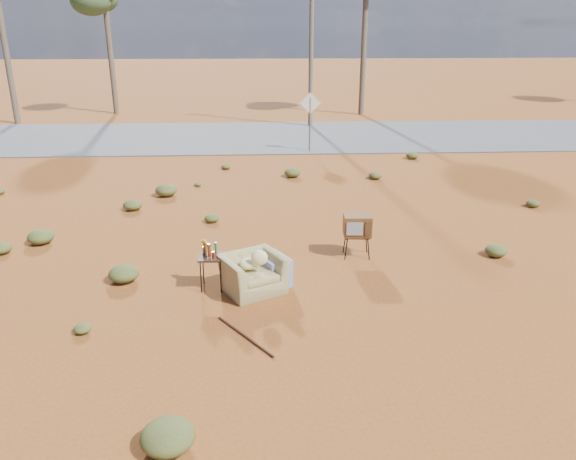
{
  "coord_description": "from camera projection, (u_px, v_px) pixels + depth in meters",
  "views": [
    {
      "loc": [
        -0.35,
        -8.73,
        4.57
      ],
      "look_at": [
        0.16,
        1.42,
        0.8
      ],
      "focal_mm": 35.0,
      "sensor_mm": 36.0,
      "label": 1
    }
  ],
  "objects": [
    {
      "name": "rusty_bar",
      "position": [
        245.0,
        336.0,
        8.66
      ],
      "size": [
        0.89,
        1.22,
        0.04
      ],
      "primitive_type": "cylinder",
      "rotation": [
        0.0,
        1.57,
        -0.95
      ],
      "color": "#491F13",
      "rests_on": "ground"
    },
    {
      "name": "armchair",
      "position": [
        257.0,
        268.0,
        10.08
      ],
      "size": [
        1.35,
        1.26,
        0.91
      ],
      "rotation": [
        0.0,
        0.0,
        0.49
      ],
      "color": "#958451",
      "rests_on": "ground"
    },
    {
      "name": "road_sign",
      "position": [
        310.0,
        111.0,
        20.57
      ],
      "size": [
        0.78,
        0.06,
        2.19
      ],
      "color": "brown",
      "rests_on": "ground"
    },
    {
      "name": "utility_pole_center",
      "position": [
        311.0,
        33.0,
        24.82
      ],
      "size": [
        1.4,
        0.2,
        8.0
      ],
      "color": "brown",
      "rests_on": "ground"
    },
    {
      "name": "tv_unit",
      "position": [
        357.0,
        226.0,
        11.45
      ],
      "size": [
        0.58,
        0.48,
        0.9
      ],
      "rotation": [
        0.0,
        0.0,
        -0.06
      ],
      "color": "black",
      "rests_on": "ground"
    },
    {
      "name": "scrub_patch",
      "position": [
        242.0,
        214.0,
        13.82
      ],
      "size": [
        17.49,
        8.07,
        0.33
      ],
      "color": "#505625",
      "rests_on": "ground"
    },
    {
      "name": "side_table",
      "position": [
        209.0,
        254.0,
        10.07
      ],
      "size": [
        0.45,
        0.45,
        0.9
      ],
      "rotation": [
        0.0,
        0.0,
        -0.03
      ],
      "color": "#331F12",
      "rests_on": "ground"
    },
    {
      "name": "ground",
      "position": [
        283.0,
        301.0,
        9.78
      ],
      "size": [
        140.0,
        140.0,
        0.0
      ],
      "primitive_type": "plane",
      "color": "#93491D",
      "rests_on": "ground"
    },
    {
      "name": "highway",
      "position": [
        268.0,
        136.0,
        23.82
      ],
      "size": [
        140.0,
        7.0,
        0.04
      ],
      "primitive_type": "cube",
      "color": "#565659",
      "rests_on": "ground"
    },
    {
      "name": "eucalyptus_near_left",
      "position": [
        105.0,
        4.0,
        28.11
      ],
      "size": [
        3.2,
        3.2,
        6.6
      ],
      "color": "brown",
      "rests_on": "ground"
    }
  ]
}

